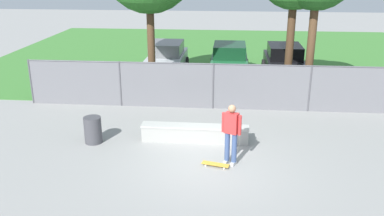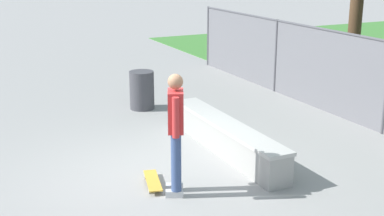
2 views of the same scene
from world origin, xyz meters
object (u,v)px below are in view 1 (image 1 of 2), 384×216
(skateboarder, at_px, (231,132))
(skateboard, at_px, (215,164))
(car_silver, at_px, (167,58))
(trash_bin, at_px, (93,130))
(car_black, at_px, (284,61))
(concrete_ledge, at_px, (195,133))
(car_green, at_px, (229,60))

(skateboarder, height_order, skateboard, skateboarder)
(skateboard, bearing_deg, skateboarder, 26.28)
(car_silver, xyz_separation_m, trash_bin, (-1.09, -8.91, -0.40))
(car_black, xyz_separation_m, trash_bin, (-7.13, -8.67, -0.40))
(car_silver, bearing_deg, trash_bin, -97.00)
(concrete_ledge, bearing_deg, car_green, 82.62)
(car_green, bearing_deg, trash_bin, -116.67)
(concrete_ledge, xyz_separation_m, car_green, (1.08, 8.31, 0.55))
(skateboarder, relative_size, skateboard, 2.21)
(skateboard, xyz_separation_m, car_green, (0.34, 10.02, 0.77))
(car_green, relative_size, car_black, 1.00)
(car_silver, distance_m, car_green, 3.27)
(car_silver, bearing_deg, concrete_ledge, -75.63)
(car_green, distance_m, trash_bin, 9.72)
(concrete_ledge, distance_m, car_silver, 8.84)
(car_black, distance_m, trash_bin, 11.23)
(skateboard, bearing_deg, car_black, 72.75)
(skateboarder, relative_size, car_black, 0.43)
(concrete_ledge, distance_m, car_green, 8.40)
(car_silver, distance_m, trash_bin, 8.98)
(skateboard, distance_m, trash_bin, 4.25)
(car_silver, bearing_deg, skateboarder, -71.56)
(concrete_ledge, xyz_separation_m, skateboard, (0.74, -1.70, -0.21))
(concrete_ledge, height_order, car_silver, car_silver)
(concrete_ledge, xyz_separation_m, trash_bin, (-3.28, -0.36, 0.15))
(skateboarder, distance_m, car_black, 10.17)
(concrete_ledge, bearing_deg, skateboard, -66.63)
(trash_bin, bearing_deg, car_green, 63.33)
(concrete_ledge, bearing_deg, trash_bin, -173.67)
(car_silver, relative_size, car_green, 1.00)
(car_silver, height_order, car_black, same)
(skateboard, relative_size, car_silver, 0.20)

